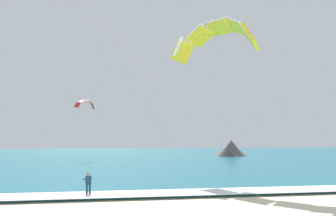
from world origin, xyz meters
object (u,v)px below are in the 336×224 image
object	(u,v)px
kite_primary	(216,36)
kite_distant	(86,103)
kitesurfer	(88,183)
surfboard	(88,197)

from	to	relation	value
kite_primary	kite_distant	distance (m)	36.93
kite_distant	kitesurfer	bearing A→B (deg)	-88.14
kitesurfer	kite_primary	bearing A→B (deg)	33.16
surfboard	kite_primary	xyz separation A→B (m)	(11.27, 7.39, 13.39)
kite_primary	kite_distant	bearing A→B (deg)	110.10
surfboard	kite_primary	bearing A→B (deg)	33.23
surfboard	kite_distant	size ratio (longest dim) A/B	0.42
kitesurfer	kite_primary	world-z (taller)	kite_primary
kite_primary	kite_distant	size ratio (longest dim) A/B	3.97
kitesurfer	kite_primary	size ratio (longest dim) A/B	0.12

